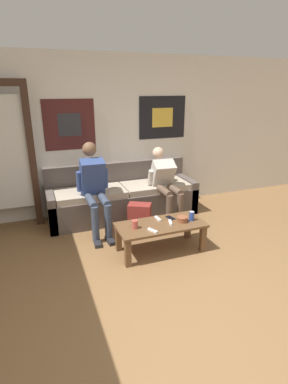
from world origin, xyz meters
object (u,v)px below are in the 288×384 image
at_px(pillar_candle, 135,224).
at_px(game_controller_near_left, 153,231).
at_px(person_seated_adult, 94,185).
at_px(couch, 123,198).
at_px(ceramic_bowl, 182,219).
at_px(game_controller_far_center, 170,223).
at_px(game_controller_near_right, 158,219).
at_px(coffee_table, 161,229).
at_px(drink_can_blue, 192,216).
at_px(backpack, 140,220).
at_px(person_seated_teen, 165,181).
at_px(cell_phone, 170,218).

distance_m(pillar_candle, game_controller_near_left, 0.24).
bearing_deg(person_seated_adult, game_controller_near_left, -66.14).
height_order(couch, ceramic_bowl, couch).
bearing_deg(game_controller_far_center, game_controller_near_right, 121.26).
bearing_deg(coffee_table, drink_can_blue, -5.53).
relative_size(couch, backpack, 5.31).
height_order(person_seated_teen, game_controller_near_right, person_seated_teen).
bearing_deg(ceramic_bowl, backpack, 121.76).
height_order(backpack, drink_can_blue, drink_can_blue).
height_order(coffee_table, game_controller_near_right, game_controller_near_right).
distance_m(coffee_table, drink_can_blue, 0.44).
relative_size(person_seated_teen, ceramic_bowl, 7.74).
bearing_deg(drink_can_blue, couch, 112.16).
xyz_separation_m(backpack, game_controller_near_left, (-0.09, -0.73, 0.18)).
height_order(person_seated_teen, game_controller_near_left, person_seated_teen).
bearing_deg(person_seated_adult, pillar_candle, -71.67).
distance_m(game_controller_near_right, game_controller_far_center, 0.20).
relative_size(backpack, game_controller_far_center, 3.08).
height_order(couch, game_controller_near_left, couch).
distance_m(drink_can_blue, cell_phone, 0.28).
bearing_deg(backpack, game_controller_near_left, -97.23).
bearing_deg(person_seated_teen, pillar_candle, -131.33).
xyz_separation_m(coffee_table, backpack, (-0.09, 0.57, -0.10)).
relative_size(pillar_candle, game_controller_near_left, 0.81).
height_order(person_seated_teen, ceramic_bowl, person_seated_teen).
relative_size(pillar_candle, game_controller_near_right, 0.81).
bearing_deg(game_controller_near_left, backpack, 82.77).
height_order(coffee_table, cell_phone, cell_phone).
relative_size(coffee_table, cell_phone, 7.63).
height_order(couch, backpack, couch).
height_order(person_seated_teen, pillar_candle, person_seated_teen).
bearing_deg(game_controller_far_center, cell_phone, 64.15).
bearing_deg(drink_can_blue, coffee_table, 174.47).
distance_m(person_seated_adult, pillar_candle, 1.00).
relative_size(couch, ceramic_bowl, 16.65).
bearing_deg(pillar_candle, coffee_table, 0.18).
height_order(game_controller_near_left, game_controller_near_right, same).
height_order(game_controller_near_right, cell_phone, game_controller_near_right).
bearing_deg(person_seated_adult, person_seated_teen, 1.61).
height_order(drink_can_blue, game_controller_near_left, drink_can_blue).
xyz_separation_m(person_seated_teen, drink_can_blue, (-0.06, -0.99, -0.18)).
bearing_deg(couch, cell_phone, -75.04).
height_order(drink_can_blue, game_controller_near_right, drink_can_blue).
bearing_deg(game_controller_far_center, person_seated_adult, 129.30).
bearing_deg(game_controller_near_right, coffee_table, -97.11).
relative_size(ceramic_bowl, cell_phone, 0.98).
xyz_separation_m(person_seated_adult, pillar_candle, (0.30, -0.92, -0.27)).
xyz_separation_m(couch, game_controller_near_right, (0.14, -1.16, 0.10)).
relative_size(coffee_table, drink_can_blue, 9.12).
xyz_separation_m(backpack, drink_can_blue, (0.51, -0.61, 0.23)).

